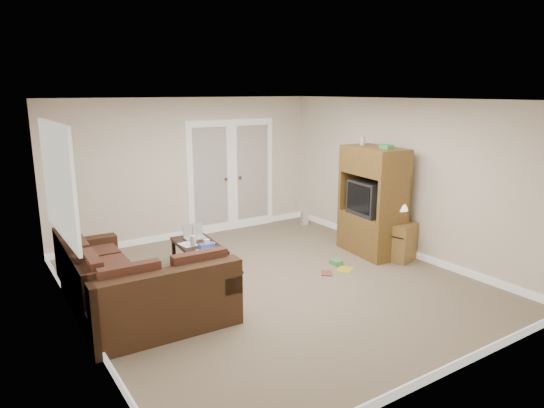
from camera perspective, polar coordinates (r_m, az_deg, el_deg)
floor at (r=6.81m, az=0.15°, el=-9.35°), size 5.50×5.50×0.00m
ceiling at (r=6.29m, az=0.17°, el=12.18°), size 5.00×5.50×0.02m
wall_left at (r=5.51m, az=-22.12°, el=-2.11°), size 0.02×5.50×2.50m
wall_right at (r=8.06m, az=15.19°, el=3.01°), size 0.02×5.50×2.50m
wall_back at (r=8.82m, az=-9.75°, el=4.13°), size 5.00×0.02×2.50m
wall_front at (r=4.48m, az=19.99°, el=-5.31°), size 5.00×0.02×2.50m
baseboards at (r=6.79m, az=0.15°, el=-8.96°), size 5.00×5.50×0.10m
french_doors at (r=9.19m, az=-4.75°, el=3.28°), size 1.80×0.05×2.13m
window_left at (r=6.42m, az=-23.83°, el=2.54°), size 0.05×1.92×1.42m
sectional_sofa at (r=6.14m, az=-16.78°, el=-9.48°), size 1.70×2.56×0.77m
coffee_table at (r=7.23m, az=-8.62°, el=-6.12°), size 0.62×1.11×0.73m
tv_armoire at (r=7.98m, az=11.73°, el=0.40°), size 0.72×1.15×1.88m
side_cabinet at (r=7.90m, az=14.60°, el=-3.89°), size 0.57×0.57×0.97m
space_heater at (r=9.68m, az=3.84°, el=-1.51°), size 0.14×0.13×0.32m
floor_magazine at (r=7.40m, az=8.56°, el=-7.61°), size 0.34×0.33×0.01m
floor_greenbox at (r=7.57m, az=7.56°, el=-6.82°), size 0.13×0.18×0.07m
floor_book at (r=7.20m, az=5.84°, el=-8.09°), size 0.25×0.26×0.02m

